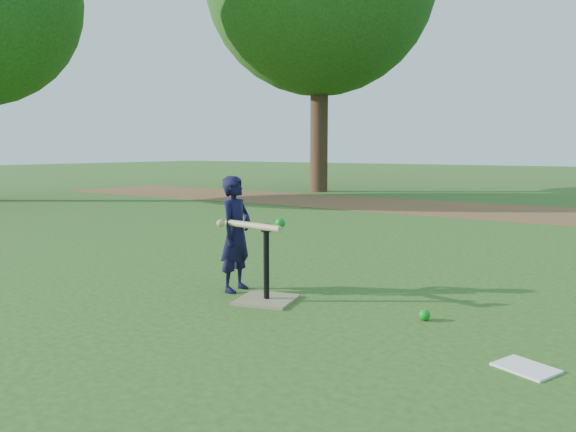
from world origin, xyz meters
The scene contains 7 objects.
ground centered at (0.00, 0.00, 0.00)m, with size 80.00×80.00×0.00m, color #285116.
dirt_strip centered at (0.00, 7.50, 0.01)m, with size 24.00×3.00×0.01m, color brown.
child centered at (-0.65, -0.08, 0.49)m, with size 0.36×0.23×0.98m, color black.
wiffle_ball_ground centered at (0.98, 0.02, 0.04)m, with size 0.08×0.08×0.08m, color #0C8E1A.
clipboard centered at (1.76, -0.50, 0.01)m, with size 0.30×0.23×0.01m, color white.
batting_tee centered at (-0.24, -0.20, 0.11)m, with size 0.52×0.52×0.61m.
swing_action centered at (-0.34, -0.22, 0.60)m, with size 0.63×0.14×0.11m.
Camera 1 is at (2.36, -3.67, 1.20)m, focal length 35.00 mm.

